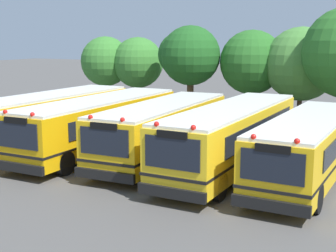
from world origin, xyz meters
The scene contains 11 objects.
ground_plane centered at (0.00, 0.00, 0.00)m, with size 160.00×160.00×0.00m, color #514F4C.
school_bus_0 centered at (-6.53, -0.09, 1.45)m, with size 2.75×11.32×2.76m.
school_bus_1 centered at (-3.38, 0.12, 1.43)m, with size 2.66×11.11×2.72m.
school_bus_2 centered at (0.06, 0.18, 1.42)m, with size 2.81×10.04×2.70m.
school_bus_3 centered at (3.41, -0.01, 1.47)m, with size 2.70×11.01×2.80m.
school_bus_4 centered at (6.59, -0.21, 1.38)m, with size 2.71×10.09×2.62m.
tree_0 centered at (-10.38, 11.13, 3.66)m, with size 3.66×3.66×5.57m.
tree_1 centered at (-7.96, 11.45, 3.73)m, with size 3.66×3.66×5.52m.
tree_2 centered at (-3.36, 10.23, 4.32)m, with size 4.23×3.91×6.28m.
tree_3 centered at (0.64, 11.40, 3.97)m, with size 4.14×4.14×5.98m.
tree_4 centered at (3.89, 11.35, 3.84)m, with size 4.55×4.55×6.15m.
Camera 1 is at (9.93, -18.74, 5.48)m, focal length 51.37 mm.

